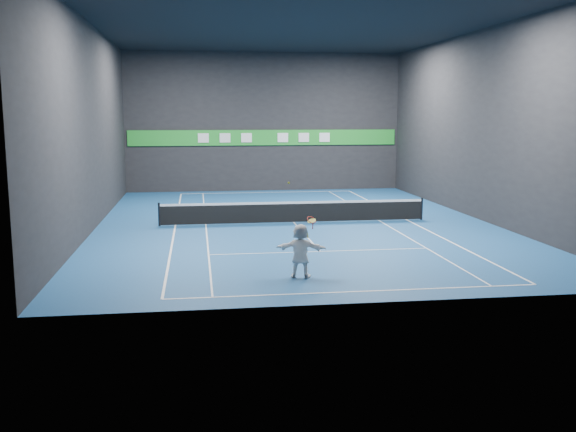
{
  "coord_description": "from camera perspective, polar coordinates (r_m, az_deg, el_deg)",
  "views": [
    {
      "loc": [
        -4.46,
        -29.24,
        5.04
      ],
      "look_at": [
        -1.33,
        -7.27,
        1.5
      ],
      "focal_mm": 40.0,
      "sensor_mm": 36.0,
      "label": 1
    }
  ],
  "objects": [
    {
      "name": "tennis_net",
      "position": [
        29.92,
        0.56,
        0.41
      ],
      "size": [
        12.5,
        0.1,
        1.07
      ],
      "color": "black",
      "rests_on": "ground"
    },
    {
      "name": "sideline_doubles_left",
      "position": [
        29.69,
        -9.98,
        -0.84
      ],
      "size": [
        0.08,
        23.78,
        0.01
      ],
      "primitive_type": "cube",
      "color": "white",
      "rests_on": "ground"
    },
    {
      "name": "wall_back",
      "position": [
        42.48,
        -2.11,
        8.33
      ],
      "size": [
        18.0,
        0.1,
        9.0
      ],
      "primitive_type": "cube",
      "color": "black",
      "rests_on": "ground"
    },
    {
      "name": "baseline_near",
      "position": [
        18.61,
        6.11,
        -6.7
      ],
      "size": [
        10.98,
        0.08,
        0.01
      ],
      "primitive_type": "cube",
      "color": "white",
      "rests_on": "ground"
    },
    {
      "name": "sideline_doubles_right",
      "position": [
        31.3,
        10.54,
        -0.35
      ],
      "size": [
        0.08,
        23.78,
        0.01
      ],
      "primitive_type": "cube",
      "color": "white",
      "rests_on": "ground"
    },
    {
      "name": "ceiling",
      "position": [
        29.84,
        0.58,
        16.69
      ],
      "size": [
        26.0,
        26.0,
        0.0
      ],
      "primitive_type": "plane",
      "color": "black",
      "rests_on": "ground"
    },
    {
      "name": "center_service_line",
      "position": [
        30.01,
        0.55,
        -0.6
      ],
      "size": [
        0.06,
        12.8,
        0.01
      ],
      "primitive_type": "cube",
      "color": "white",
      "rests_on": "ground"
    },
    {
      "name": "baseline_far",
      "position": [
        41.68,
        -1.91,
        2.12
      ],
      "size": [
        10.98,
        0.08,
        0.01
      ],
      "primitive_type": "cube",
      "color": "white",
      "rests_on": "ground"
    },
    {
      "name": "sponsor_banner",
      "position": [
        42.44,
        -2.09,
        6.98
      ],
      "size": [
        17.64,
        0.11,
        1.0
      ],
      "color": "green",
      "rests_on": "wall_back"
    },
    {
      "name": "wall_front",
      "position": [
        16.85,
        7.3,
        7.15
      ],
      "size": [
        18.0,
        0.1,
        9.0
      ],
      "primitive_type": "cube",
      "color": "black",
      "rests_on": "ground"
    },
    {
      "name": "tennis_racket",
      "position": [
        19.84,
        2.07,
        -0.53
      ],
      "size": [
        0.41,
        0.37,
        0.71
      ],
      "color": "red",
      "rests_on": "player"
    },
    {
      "name": "sideline_singles_left",
      "position": [
        29.67,
        -7.32,
        -0.79
      ],
      "size": [
        0.06,
        23.78,
        0.01
      ],
      "primitive_type": "cube",
      "color": "white",
      "rests_on": "ground"
    },
    {
      "name": "service_line_far",
      "position": [
        36.27,
        -0.97,
        1.08
      ],
      "size": [
        8.23,
        0.06,
        0.01
      ],
      "primitive_type": "cube",
      "color": "white",
      "rests_on": "ground"
    },
    {
      "name": "tennis_ball",
      "position": [
        19.74,
        0.07,
        2.96
      ],
      "size": [
        0.06,
        0.06,
        0.06
      ],
      "primitive_type": "sphere",
      "color": "#C7CF22",
      "rests_on": "player"
    },
    {
      "name": "wall_left",
      "position": [
        29.6,
        -17.09,
        7.62
      ],
      "size": [
        0.1,
        26.0,
        9.0
      ],
      "primitive_type": "cube",
      "color": "black",
      "rests_on": "ground"
    },
    {
      "name": "wall_right",
      "position": [
        32.19,
        16.76,
        7.72
      ],
      "size": [
        0.1,
        26.0,
        9.0
      ],
      "primitive_type": "cube",
      "color": "black",
      "rests_on": "ground"
    },
    {
      "name": "sideline_singles_right",
      "position": [
        30.88,
        8.11,
        -0.42
      ],
      "size": [
        0.06,
        23.78,
        0.01
      ],
      "primitive_type": "cube",
      "color": "white",
      "rests_on": "ground"
    },
    {
      "name": "ground",
      "position": [
        30.01,
        0.55,
        -0.61
      ],
      "size": [
        26.0,
        26.0,
        0.0
      ],
      "primitive_type": "plane",
      "color": "navy",
      "rests_on": "ground"
    },
    {
      "name": "player",
      "position": [
        19.91,
        1.12,
        -3.09
      ],
      "size": [
        1.65,
        0.91,
        1.7
      ],
      "primitive_type": "imported",
      "rotation": [
        0.0,
        0.0,
        2.87
      ],
      "color": "white",
      "rests_on": "ground"
    },
    {
      "name": "service_line_near",
      "position": [
        23.81,
        2.88,
        -3.16
      ],
      "size": [
        8.23,
        0.06,
        0.01
      ],
      "primitive_type": "cube",
      "color": "white",
      "rests_on": "ground"
    }
  ]
}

